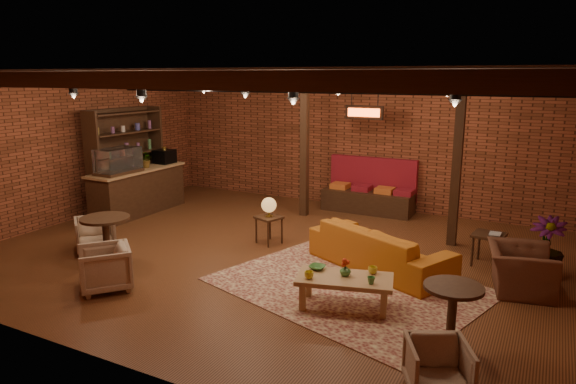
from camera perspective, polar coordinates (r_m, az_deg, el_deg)
The scene contains 27 objects.
floor at distance 9.36m, azimuth -1.85°, elevation -6.76°, with size 10.00×10.00×0.00m, color #381E0E.
ceiling at distance 8.82m, azimuth -2.00°, elevation 13.23°, with size 10.00×8.00×0.02m, color black.
wall_back at distance 12.56m, azimuth 7.13°, elevation 5.69°, with size 10.00×0.02×3.20m, color brown.
wall_front at distance 5.90m, azimuth -21.42°, elevation -3.19°, with size 10.00×0.02×3.20m, color brown.
wall_left at distance 12.19m, azimuth -22.92°, elevation 4.57°, with size 0.02×8.00×3.20m, color brown.
ceiling_beams at distance 8.82m, azimuth -2.00°, elevation 12.45°, with size 9.80×6.40×0.22m, color black, non-canonical shape.
ceiling_pipe at distance 10.25m, azimuth 2.51°, elevation 11.21°, with size 0.12×0.12×9.60m, color black.
post_left at distance 11.51m, azimuth 1.85°, elevation 5.14°, with size 0.16×0.16×3.20m, color black.
post_right at distance 9.92m, azimuth 18.28°, elevation 3.26°, with size 0.16×0.16×3.20m, color black.
service_counter at distance 12.33m, azimuth -16.36°, elevation 1.37°, with size 0.80×2.50×1.60m, color black, non-canonical shape.
plant_counter at distance 12.33m, azimuth -15.51°, elevation 3.41°, with size 0.35×0.39×0.30m, color #337F33.
shelving_hutch at distance 12.61m, azimuth -17.48°, elevation 3.39°, with size 0.52×2.00×2.40m, color black, non-canonical shape.
banquette at distance 12.13m, azimuth 8.89°, elevation 0.10°, with size 2.10×0.70×1.00m, color maroon, non-canonical shape.
service_sign at distance 11.44m, azimuth 8.47°, elevation 8.74°, with size 0.86×0.06×0.30m, color #FF5319.
ceiling_spotlights at distance 8.83m, azimuth -1.98°, elevation 11.02°, with size 6.40×4.40×0.28m, color black, non-canonical shape.
rug at distance 7.99m, azimuth 6.67°, elevation -10.33°, with size 3.74×2.86×0.01m, color maroon.
sofa at distance 8.63m, azimuth 10.14°, elevation -6.14°, with size 2.47×0.97×0.72m, color #B15E18.
coffee_table at distance 7.17m, azimuth 6.21°, elevation -9.72°, with size 1.42×0.96×0.70m.
side_table_lamp at distance 9.68m, azimuth -2.14°, elevation -1.86°, with size 0.55×0.55×0.90m.
round_table_left at distance 9.13m, azimuth -19.57°, elevation -4.29°, with size 0.80×0.80×0.84m.
armchair_a at distance 10.00m, azimuth -20.64°, elevation -4.24°, with size 0.67×0.63×0.69m, color beige.
armchair_b at distance 8.18m, azimuth -19.69°, elevation -7.73°, with size 0.72×0.67×0.74m, color beige.
armchair_right at distance 8.37m, azimuth 24.45°, elevation -7.12°, with size 1.02×0.67×0.90m, color brown.
side_table_book at distance 9.24m, azimuth 21.43°, elevation -4.58°, with size 0.56×0.56×0.58m.
round_table_right at distance 6.34m, azimuth 17.79°, elevation -12.09°, with size 0.68×0.68×0.80m.
armchair_far at distance 5.61m, azimuth 16.35°, elevation -18.05°, with size 0.60×0.56×0.61m, color beige.
plant_tall at distance 8.94m, azimuth 27.36°, elevation 0.41°, with size 1.61×1.61×2.87m, color #4C7F4C.
Camera 1 is at (4.34, -7.68, 3.13)m, focal length 32.00 mm.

